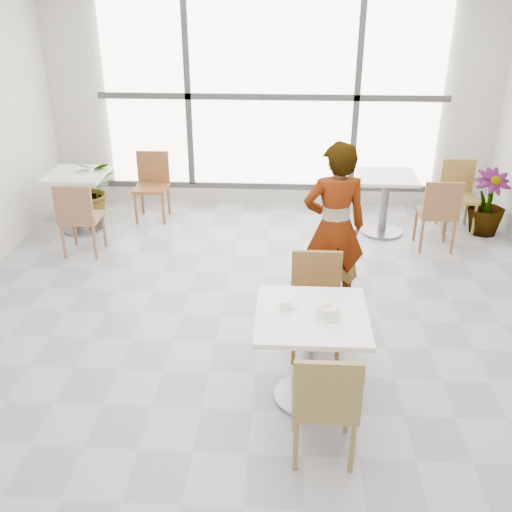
# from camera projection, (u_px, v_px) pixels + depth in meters

# --- Properties ---
(floor) EXTENTS (7.00, 7.00, 0.00)m
(floor) POSITION_uv_depth(u_px,v_px,m) (258.00, 343.00, 5.06)
(floor) COLOR #9E9EA5
(floor) RESTS_ON ground
(wall_back) EXTENTS (6.00, 0.00, 6.00)m
(wall_back) POSITION_uv_depth(u_px,v_px,m) (272.00, 96.00, 7.54)
(wall_back) COLOR silver
(wall_back) RESTS_ON ground
(window) EXTENTS (4.60, 0.07, 2.52)m
(window) POSITION_uv_depth(u_px,v_px,m) (272.00, 97.00, 7.48)
(window) COLOR white
(window) RESTS_ON ground
(main_table) EXTENTS (0.80, 0.80, 0.75)m
(main_table) POSITION_uv_depth(u_px,v_px,m) (311.00, 340.00, 4.18)
(main_table) COLOR white
(main_table) RESTS_ON ground
(chair_near) EXTENTS (0.42, 0.42, 0.87)m
(chair_near) POSITION_uv_depth(u_px,v_px,m) (325.00, 400.00, 3.62)
(chair_near) COLOR olive
(chair_near) RESTS_ON ground
(chair_far) EXTENTS (0.42, 0.42, 0.87)m
(chair_far) POSITION_uv_depth(u_px,v_px,m) (316.00, 297.00, 4.79)
(chair_far) COLOR brown
(chair_far) RESTS_ON ground
(oatmeal_bowl) EXTENTS (0.21, 0.21, 0.09)m
(oatmeal_bowl) POSITION_uv_depth(u_px,v_px,m) (328.00, 310.00, 4.03)
(oatmeal_bowl) COLOR white
(oatmeal_bowl) RESTS_ON main_table
(coffee_cup) EXTENTS (0.16, 0.13, 0.07)m
(coffee_cup) POSITION_uv_depth(u_px,v_px,m) (285.00, 305.00, 4.13)
(coffee_cup) COLOR white
(coffee_cup) RESTS_ON main_table
(person) EXTENTS (0.64, 0.47, 1.63)m
(person) POSITION_uv_depth(u_px,v_px,m) (334.00, 227.00, 5.32)
(person) COLOR black
(person) RESTS_ON ground
(bg_table_left) EXTENTS (0.70, 0.70, 0.75)m
(bg_table_left) POSITION_uv_depth(u_px,v_px,m) (79.00, 193.00, 7.12)
(bg_table_left) COLOR white
(bg_table_left) RESTS_ON ground
(bg_table_right) EXTENTS (0.70, 0.70, 0.75)m
(bg_table_right) POSITION_uv_depth(u_px,v_px,m) (385.00, 196.00, 7.04)
(bg_table_right) COLOR silver
(bg_table_right) RESTS_ON ground
(bg_chair_left_near) EXTENTS (0.42, 0.42, 0.87)m
(bg_chair_left_near) POSITION_uv_depth(u_px,v_px,m) (79.00, 215.00, 6.44)
(bg_chair_left_near) COLOR #8E6047
(bg_chair_left_near) RESTS_ON ground
(bg_chair_left_far) EXTENTS (0.42, 0.42, 0.87)m
(bg_chair_left_far) POSITION_uv_depth(u_px,v_px,m) (152.00, 181.00, 7.51)
(bg_chair_left_far) COLOR brown
(bg_chair_left_far) RESTS_ON ground
(bg_chair_right_near) EXTENTS (0.42, 0.42, 0.87)m
(bg_chair_right_near) POSITION_uv_depth(u_px,v_px,m) (439.00, 210.00, 6.57)
(bg_chair_right_near) COLOR brown
(bg_chair_right_near) RESTS_ON ground
(bg_chair_right_far) EXTENTS (0.42, 0.42, 0.87)m
(bg_chair_right_far) POSITION_uv_depth(u_px,v_px,m) (458.00, 190.00, 7.18)
(bg_chair_right_far) COLOR olive
(bg_chair_right_far) RESTS_ON ground
(plant_left) EXTENTS (0.86, 0.78, 0.85)m
(plant_left) POSITION_uv_depth(u_px,v_px,m) (90.00, 189.00, 7.45)
(plant_left) COLOR #55733F
(plant_left) RESTS_ON ground
(plant_right) EXTENTS (0.49, 0.49, 0.81)m
(plant_right) POSITION_uv_depth(u_px,v_px,m) (488.00, 203.00, 7.05)
(plant_right) COLOR #5F8C43
(plant_right) RESTS_ON ground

